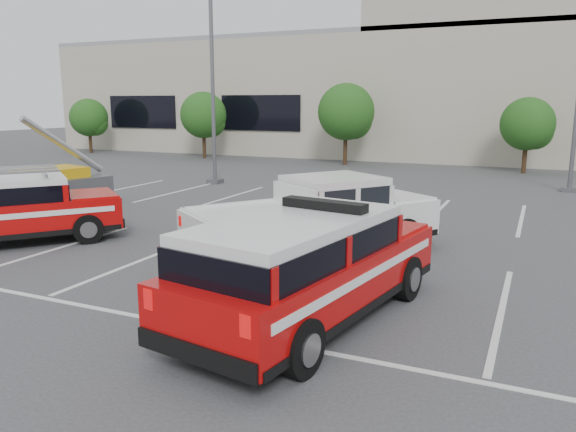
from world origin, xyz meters
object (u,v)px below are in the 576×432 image
(tree_left, at_px, (205,117))
(ladder_suv, at_px, (14,214))
(convention_building, at_px, (461,88))
(light_pole_left, at_px, (212,69))
(tree_mid_left, at_px, (348,114))
(utility_rig, at_px, (47,191))
(tree_far_left, at_px, (90,119))
(fire_chief_suv, at_px, (309,274))
(tree_mid_right, at_px, (529,126))
(white_pickup, at_px, (317,224))

(tree_left, relative_size, ladder_suv, 0.85)
(ladder_suv, bearing_deg, convention_building, 115.93)
(light_pole_left, xyz_separation_m, ladder_suv, (1.14, -11.97, -4.39))
(tree_left, xyz_separation_m, tree_mid_left, (10.00, 0.00, 0.27))
(ladder_suv, distance_m, utility_rig, 5.05)
(tree_far_left, distance_m, light_pole_left, 19.85)
(tree_far_left, xyz_separation_m, ladder_suv, (18.05, -22.01, -1.70))
(fire_chief_suv, bearing_deg, light_pole_left, 136.67)
(tree_mid_right, bearing_deg, tree_left, 180.00)
(tree_left, bearing_deg, light_pole_left, -55.48)
(convention_building, xyz_separation_m, tree_left, (-15.09, -9.82, -1.95))
(tree_mid_right, xyz_separation_m, ladder_suv, (-11.95, -22.01, -1.70))
(convention_building, bearing_deg, light_pole_left, -112.39)
(tree_left, relative_size, tree_mid_left, 0.91)
(tree_mid_right, height_order, fire_chief_suv, tree_mid_right)
(tree_left, distance_m, ladder_suv, 23.52)
(tree_left, relative_size, light_pole_left, 0.43)
(white_pickup, bearing_deg, light_pole_left, 168.01)
(tree_left, relative_size, white_pickup, 0.70)
(tree_far_left, relative_size, utility_rig, 0.98)
(convention_building, distance_m, light_pole_left, 21.49)
(convention_building, relative_size, tree_mid_right, 15.04)
(tree_far_left, xyz_separation_m, tree_mid_left, (20.00, 0.00, 0.54))
(convention_building, bearing_deg, ladder_suv, -102.48)
(tree_mid_left, bearing_deg, ladder_suv, -95.07)
(tree_mid_left, distance_m, fire_chief_suv, 25.02)
(tree_mid_right, relative_size, white_pickup, 0.63)
(tree_left, relative_size, fire_chief_suv, 0.72)
(fire_chief_suv, relative_size, white_pickup, 0.96)
(light_pole_left, xyz_separation_m, utility_rig, (-1.97, -7.99, -4.53))
(tree_far_left, height_order, tree_mid_right, same)
(tree_mid_left, height_order, ladder_suv, tree_mid_left)
(convention_building, distance_m, tree_far_left, 27.03)
(tree_far_left, bearing_deg, ladder_suv, -50.66)
(convention_building, relative_size, tree_mid_left, 12.38)
(convention_building, xyz_separation_m, ladder_suv, (-7.04, -31.83, -3.92))
(convention_building, height_order, tree_mid_right, convention_building)
(ladder_suv, relative_size, utility_rig, 1.28)
(tree_mid_left, height_order, utility_rig, tree_mid_left)
(tree_mid_left, xyz_separation_m, light_pole_left, (-3.09, -10.05, 2.14))
(tree_far_left, distance_m, tree_mid_left, 20.01)
(tree_far_left, bearing_deg, light_pole_left, -30.71)
(utility_rig, bearing_deg, tree_far_left, 144.74)
(tree_left, xyz_separation_m, tree_mid_right, (20.00, -0.00, -0.27))
(tree_far_left, relative_size, tree_mid_left, 0.82)
(tree_mid_left, bearing_deg, fire_chief_suv, -72.99)
(tree_mid_right, bearing_deg, fire_chief_suv, -96.49)
(convention_building, distance_m, tree_mid_left, 11.19)
(convention_building, xyz_separation_m, white_pickup, (0.74, -29.56, -3.95))
(tree_left, bearing_deg, tree_mid_right, -0.00)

